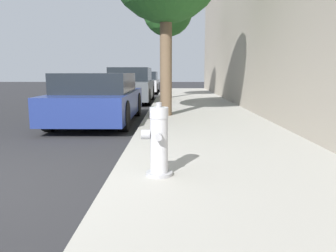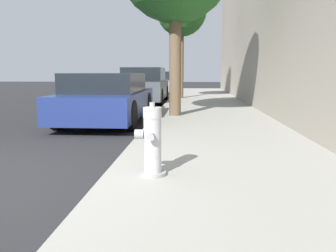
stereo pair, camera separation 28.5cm
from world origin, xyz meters
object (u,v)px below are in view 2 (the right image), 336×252
object	(u,v)px
street_tree_far	(182,12)
parked_car_near	(108,98)
fire_hydrant	(152,142)
parked_car_far	(159,82)
parked_car_mid	(145,86)

from	to	relation	value
street_tree_far	parked_car_near	bearing A→B (deg)	-104.50
fire_hydrant	parked_car_far	size ratio (longest dim) A/B	0.18
fire_hydrant	parked_car_near	distance (m)	4.99
parked_car_near	street_tree_far	distance (m)	7.35
parked_car_mid	parked_car_near	bearing A→B (deg)	-91.52
street_tree_far	parked_car_mid	bearing A→B (deg)	-152.98
parked_car_near	street_tree_far	bearing A→B (deg)	75.50
parked_car_mid	street_tree_far	distance (m)	3.54
parked_car_near	parked_car_far	xyz separation A→B (m)	(0.07, 12.18, 0.02)
parked_car_near	street_tree_far	world-z (taller)	street_tree_far
parked_car_near	parked_car_mid	size ratio (longest dim) A/B	0.98
fire_hydrant	parked_car_near	world-z (taller)	parked_car_near
parked_car_far	parked_car_mid	bearing A→B (deg)	-89.33
fire_hydrant	parked_car_far	bearing A→B (deg)	95.50
fire_hydrant	parked_car_mid	world-z (taller)	parked_car_mid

